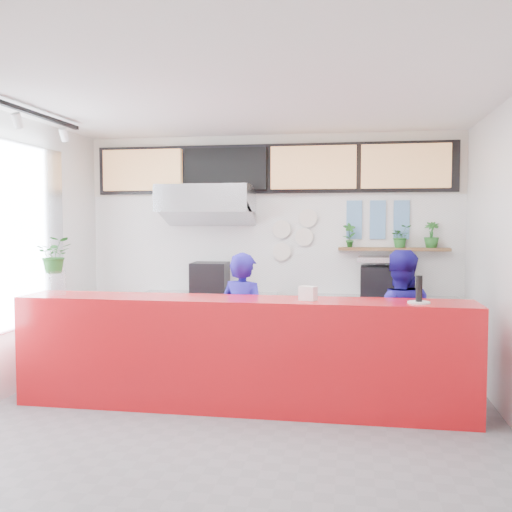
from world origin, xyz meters
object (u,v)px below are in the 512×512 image
Objects in this scene: espresso_machine at (385,282)px; staff_center at (243,324)px; staff_right at (399,324)px; panini_oven at (210,278)px; pepper_mill at (419,289)px; service_counter at (241,353)px.

espresso_machine is 2.08m from staff_center.
staff_right is (1.63, 0.14, 0.02)m from staff_center.
staff_right reaches higher than panini_oven.
pepper_mill is (0.13, -0.65, 0.45)m from staff_right.
staff_center reaches higher than pepper_mill.
service_counter is at bearing 178.02° from pepper_mill.
pepper_mill is (2.46, -1.86, 0.13)m from panini_oven.
staff_right is 6.47× the size of pepper_mill.
espresso_machine is 0.39× the size of staff_right.
service_counter is at bearing -128.21° from espresso_machine.
staff_right reaches higher than pepper_mill.
staff_center is 0.98× the size of staff_right.
staff_right reaches higher than espresso_machine.
staff_center is at bearing 163.69° from pepper_mill.
espresso_machine is 1.87m from pepper_mill.
staff_right is at bearing -85.25° from espresso_machine.
service_counter is 2.03m from panini_oven.
staff_center is at bearing 3.85° from staff_right.
staff_right reaches higher than staff_center.
espresso_machine is 2.54× the size of pepper_mill.
staff_center is 1.89m from pepper_mill.
staff_center is 6.33× the size of pepper_mill.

